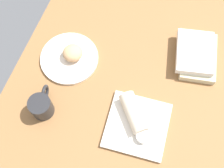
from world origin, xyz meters
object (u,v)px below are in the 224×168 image
(round_plate, at_px, (69,58))
(scone_pastry, at_px, (73,52))
(book_stack, at_px, (197,55))
(breakfast_wrap, at_px, (134,113))
(sauce_cup, at_px, (143,137))
(coffee_mug, at_px, (41,106))
(square_plate, at_px, (137,125))

(round_plate, height_order, scone_pastry, scone_pastry)
(book_stack, bearing_deg, round_plate, 109.95)
(breakfast_wrap, bearing_deg, sauce_cup, 90.60)
(breakfast_wrap, height_order, book_stack, breakfast_wrap)
(round_plate, distance_m, coffee_mug, 0.23)
(scone_pastry, xyz_separation_m, coffee_mug, (-0.24, 0.02, 0.00))
(square_plate, relative_size, book_stack, 0.94)
(square_plate, xyz_separation_m, sauce_cup, (-0.04, -0.03, 0.02))
(scone_pastry, height_order, sauce_cup, scone_pastry)
(round_plate, relative_size, sauce_cup, 4.61)
(sauce_cup, distance_m, breakfast_wrap, 0.09)
(scone_pastry, xyz_separation_m, sauce_cup, (-0.22, -0.36, -0.01))
(scone_pastry, distance_m, square_plate, 0.38)
(scone_pastry, distance_m, sauce_cup, 0.42)
(round_plate, xyz_separation_m, scone_pastry, (0.01, -0.01, 0.03))
(coffee_mug, bearing_deg, round_plate, -2.22)
(square_plate, relative_size, coffee_mug, 1.72)
(breakfast_wrap, xyz_separation_m, book_stack, (0.32, -0.16, -0.02))
(square_plate, bearing_deg, book_stack, -21.52)
(book_stack, distance_m, coffee_mug, 0.63)
(round_plate, distance_m, scone_pastry, 0.04)
(round_plate, xyz_separation_m, square_plate, (-0.17, -0.34, 0.00))
(sauce_cup, bearing_deg, scone_pastry, 57.97)
(coffee_mug, bearing_deg, scone_pastry, -5.42)
(square_plate, distance_m, breakfast_wrap, 0.05)
(breakfast_wrap, height_order, coffee_mug, coffee_mug)
(square_plate, xyz_separation_m, book_stack, (0.35, -0.14, 0.02))
(scone_pastry, bearing_deg, coffee_mug, 174.58)
(sauce_cup, distance_m, book_stack, 0.40)
(sauce_cup, xyz_separation_m, book_stack, (0.38, -0.10, -0.00))
(round_plate, xyz_separation_m, coffee_mug, (-0.23, 0.01, 0.04))
(coffee_mug, bearing_deg, book_stack, -50.36)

